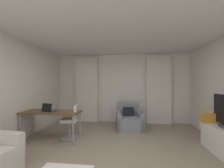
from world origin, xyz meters
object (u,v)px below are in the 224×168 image
(desk_chair, at_px, (71,124))
(laptop, at_px, (49,110))
(armchair, at_px, (129,120))
(desk, at_px, (52,114))
(handbag_primary, at_px, (210,118))

(desk_chair, xyz_separation_m, laptop, (-0.53, -0.16, 0.39))
(armchair, relative_size, desk_chair, 1.10)
(desk, distance_m, handbag_primary, 3.84)
(handbag_primary, bearing_deg, desk_chair, 177.31)
(armchair, bearing_deg, handbag_primary, -33.67)
(desk, xyz_separation_m, laptop, (-0.04, -0.05, 0.11))
(desk_chair, relative_size, handbag_primary, 2.39)
(desk, bearing_deg, laptop, -129.58)
(armchair, height_order, handbag_primary, handbag_primary)
(armchair, xyz_separation_m, handbag_primary, (1.82, -1.21, 0.41))
(laptop, height_order, handbag_primary, laptop)
(laptop, bearing_deg, handbag_primary, -0.01)
(armchair, bearing_deg, laptop, -149.55)
(desk_chair, bearing_deg, desk, -167.84)
(laptop, distance_m, handbag_primary, 3.89)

